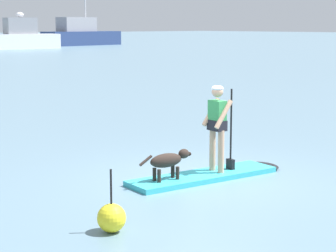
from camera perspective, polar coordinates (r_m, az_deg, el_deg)
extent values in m
plane|color=slate|center=(12.02, 3.20, -4.81)|extent=(400.00, 400.00, 0.00)
cube|color=#33B2BF|center=(12.00, 3.20, -4.58)|extent=(3.15, 1.17, 0.10)
ellipsoid|color=black|center=(12.98, 8.59, -3.61)|extent=(0.65, 0.81, 0.10)
cylinder|color=tan|center=(12.20, 4.07, -2.13)|extent=(0.12, 0.12, 0.83)
cylinder|color=tan|center=(12.00, 4.84, -2.33)|extent=(0.12, 0.12, 0.83)
cube|color=black|center=(12.02, 4.48, 0.07)|extent=(0.26, 0.39, 0.20)
cube|color=#338C4C|center=(11.99, 4.49, 1.01)|extent=(0.24, 0.36, 0.56)
sphere|color=tan|center=(11.93, 4.52, 3.14)|extent=(0.22, 0.22, 0.22)
ellipsoid|color=white|center=(11.92, 4.52, 3.43)|extent=(0.23, 0.23, 0.11)
cylinder|color=tan|center=(12.13, 3.93, 1.27)|extent=(0.43, 0.14, 0.54)
cylinder|color=tan|center=(11.84, 5.07, 1.06)|extent=(0.43, 0.14, 0.54)
cylinder|color=black|center=(12.25, 5.75, -0.31)|extent=(0.04, 0.04, 1.58)
cube|color=black|center=(12.39, 5.69, -3.46)|extent=(0.10, 0.19, 0.20)
ellipsoid|color=#2D231E|center=(11.42, -0.18, -3.14)|extent=(0.70, 0.30, 0.26)
ellipsoid|color=#2D231E|center=(11.63, 1.44, -2.53)|extent=(0.24, 0.19, 0.18)
ellipsoid|color=black|center=(11.69, 1.88, -2.56)|extent=(0.13, 0.09, 0.08)
cylinder|color=#2D231E|center=(11.17, -2.04, -3.17)|extent=(0.27, 0.08, 0.18)
cylinder|color=#2D231E|center=(11.65, 0.43, -4.15)|extent=(0.07, 0.07, 0.23)
cylinder|color=#2D231E|center=(11.53, 0.87, -4.29)|extent=(0.07, 0.07, 0.23)
cylinder|color=#2D231E|center=(11.43, -1.24, -4.41)|extent=(0.07, 0.07, 0.23)
cylinder|color=#2D231E|center=(11.30, -0.81, -4.56)|extent=(0.07, 0.07, 0.23)
cube|color=white|center=(78.57, -12.84, 7.51)|extent=(8.38, 4.01, 1.77)
cube|color=gray|center=(78.25, -13.28, 8.85)|extent=(3.90, 2.64, 1.95)
ellipsoid|color=white|center=(78.26, -13.32, 9.82)|extent=(0.90, 0.90, 0.60)
cube|color=navy|center=(90.16, -7.80, 7.90)|extent=(12.42, 4.54, 1.95)
cube|color=gray|center=(89.63, -8.31, 9.13)|extent=(5.70, 3.00, 1.96)
cylinder|color=silver|center=(90.53, -7.54, 11.11)|extent=(0.20, 0.20, 8.18)
cylinder|color=silver|center=(89.63, -8.31, 9.27)|extent=(4.24, 0.61, 0.14)
sphere|color=yellow|center=(8.98, -5.15, -8.32)|extent=(0.41, 0.41, 0.41)
cylinder|color=black|center=(8.86, -5.20, -5.50)|extent=(0.03, 0.03, 0.50)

